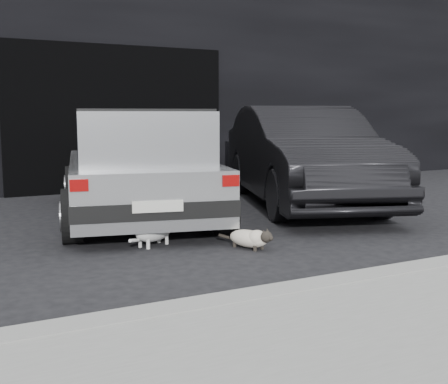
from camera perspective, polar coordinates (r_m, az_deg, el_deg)
name	(u,v)px	position (r m, az deg, el deg)	size (l,w,h in m)	color
ground	(139,238)	(6.39, -8.60, -4.62)	(80.00, 80.00, 0.00)	black
building_facade	(89,60)	(12.34, -13.59, 12.89)	(34.00, 4.00, 5.00)	black
garage_opening	(118,119)	(10.35, -10.67, 7.33)	(4.00, 0.10, 2.60)	black
curb	(366,281)	(4.66, 14.23, -8.75)	(18.00, 0.25, 0.12)	gray
silver_hatchback	(138,160)	(7.47, -8.76, 3.26)	(2.58, 4.18, 1.44)	#A9ABAE
second_car	(303,156)	(8.63, 7.99, 3.68)	(1.59, 4.57, 1.51)	black
cat_siamese	(251,238)	(5.80, 2.80, -4.73)	(0.38, 0.64, 0.24)	beige
cat_white	(156,230)	(5.98, -6.96, -3.90)	(0.63, 0.42, 0.33)	silver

